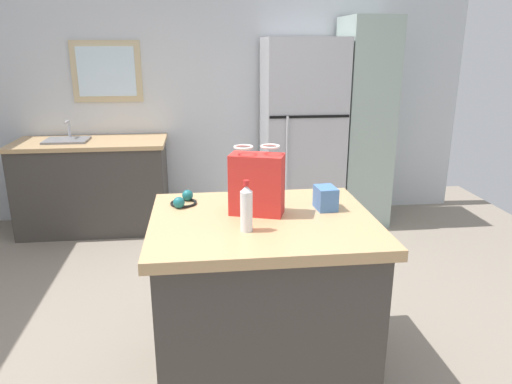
% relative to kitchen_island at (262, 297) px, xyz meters
% --- Properties ---
extents(ground, '(6.53, 6.53, 0.00)m').
position_rel_kitchen_island_xyz_m(ground, '(-0.20, 0.15, -0.47)').
color(ground, gray).
extents(back_wall, '(5.44, 0.13, 2.58)m').
position_rel_kitchen_island_xyz_m(back_wall, '(-0.22, 2.80, 0.82)').
color(back_wall, silver).
rests_on(back_wall, ground).
extents(kitchen_island, '(1.17, 0.97, 0.93)m').
position_rel_kitchen_island_xyz_m(kitchen_island, '(0.00, 0.00, 0.00)').
color(kitchen_island, '#423D38').
rests_on(kitchen_island, ground).
extents(refrigerator, '(0.77, 0.72, 1.86)m').
position_rel_kitchen_island_xyz_m(refrigerator, '(0.70, 2.38, 0.46)').
color(refrigerator, '#B7B7BC').
rests_on(refrigerator, ground).
extents(tall_cabinet, '(0.47, 0.64, 2.06)m').
position_rel_kitchen_island_xyz_m(tall_cabinet, '(1.34, 2.38, 0.56)').
color(tall_cabinet, '#9EB2A8').
rests_on(tall_cabinet, ground).
extents(sink_counter, '(1.45, 0.67, 1.09)m').
position_rel_kitchen_island_xyz_m(sink_counter, '(-1.38, 2.40, -0.01)').
color(sink_counter, '#423D38').
rests_on(sink_counter, ground).
extents(shopping_bag, '(0.31, 0.22, 0.37)m').
position_rel_kitchen_island_xyz_m(shopping_bag, '(-0.02, 0.07, 0.63)').
color(shopping_bag, red).
rests_on(shopping_bag, kitchen_island).
extents(small_box, '(0.11, 0.15, 0.13)m').
position_rel_kitchen_island_xyz_m(small_box, '(0.36, 0.10, 0.52)').
color(small_box, '#4775B7').
rests_on(small_box, kitchen_island).
extents(bottle, '(0.06, 0.06, 0.25)m').
position_rel_kitchen_island_xyz_m(bottle, '(-0.10, -0.17, 0.58)').
color(bottle, white).
rests_on(bottle, kitchen_island).
extents(ear_defenders, '(0.19, 0.19, 0.06)m').
position_rel_kitchen_island_xyz_m(ear_defenders, '(-0.42, 0.28, 0.48)').
color(ear_defenders, black).
rests_on(ear_defenders, kitchen_island).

